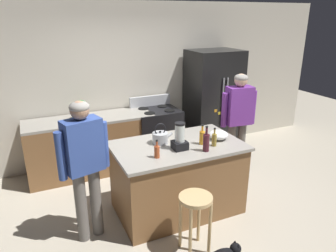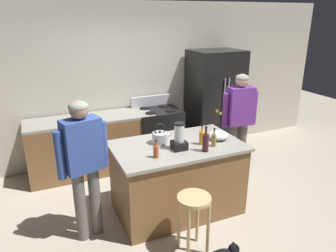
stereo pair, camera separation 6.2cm
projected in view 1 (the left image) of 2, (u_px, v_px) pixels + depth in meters
The scene contains 17 objects.
ground_plane at pixel (177, 208), 4.26m from camera, with size 14.00×14.00×0.00m, color #B2A893.
back_wall at pixel (129, 83), 5.48m from camera, with size 8.00×0.10×2.70m, color beige.
kitchen_island at pixel (178, 177), 4.10m from camera, with size 1.62×0.99×0.94m.
back_counter_run at pixel (92, 145), 5.11m from camera, with size 2.00×0.64×0.94m.
refrigerator at pixel (213, 102), 5.79m from camera, with size 0.90×0.73×1.90m.
stove_range at pixel (157, 135), 5.53m from camera, with size 0.76×0.65×1.12m.
person_by_island_left at pixel (84, 159), 3.40m from camera, with size 0.59×0.31×1.65m.
person_by_sink_right at pixel (238, 115), 4.94m from camera, with size 0.60×0.27×1.64m.
bar_stool at pixel (195, 209), 3.33m from camera, with size 0.36×0.36×0.68m.
potted_plant at pixel (81, 108), 4.86m from camera, with size 0.20×0.20×0.30m.
blender_appliance at pixel (180, 138), 3.76m from camera, with size 0.17×0.17×0.34m.
bottle_cooking_sauce at pixel (157, 151), 3.56m from camera, with size 0.06×0.06×0.22m.
bottle_soda at pixel (202, 137), 3.93m from camera, with size 0.07×0.07×0.26m.
bottle_wine at pixel (206, 142), 3.72m from camera, with size 0.08×0.08×0.32m.
bottle_vinegar at pixel (214, 139), 3.88m from camera, with size 0.06×0.06×0.24m.
mixing_bowl at pixel (218, 135), 4.10m from camera, with size 0.25×0.25×0.11m, color white.
tea_kettle at pixel (160, 137), 3.96m from camera, with size 0.28×0.20×0.27m.
Camera 1 is at (-1.62, -3.26, 2.48)m, focal length 33.61 mm.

